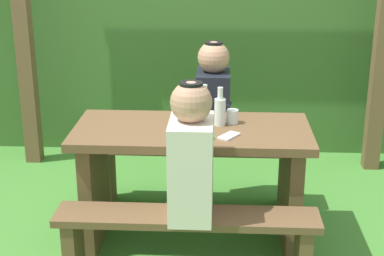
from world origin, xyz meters
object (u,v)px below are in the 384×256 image
(bench_far, at_px, (196,162))
(bottle_left, at_px, (220,110))
(picnic_table, at_px, (192,166))
(bottle_right, at_px, (205,107))
(drinking_glass, at_px, (232,117))
(cell_phone, at_px, (229,136))
(bench_near, at_px, (187,236))
(person_black_coat, at_px, (213,99))
(person_white_shirt, at_px, (191,155))

(bench_far, height_order, bottle_left, bottle_left)
(picnic_table, distance_m, bottle_right, 0.36)
(drinking_glass, distance_m, bottle_left, 0.10)
(bench_far, relative_size, cell_phone, 10.00)
(bottle_left, distance_m, bottle_right, 0.11)
(bench_far, height_order, bottle_right, bottle_right)
(drinking_glass, bearing_deg, cell_phone, -95.09)
(picnic_table, distance_m, bench_far, 0.54)
(picnic_table, relative_size, cell_phone, 10.00)
(picnic_table, xyz_separation_m, drinking_glass, (0.24, 0.09, 0.29))
(bench_far, bearing_deg, bottle_right, -79.92)
(bench_near, distance_m, drinking_glass, 0.80)
(person_black_coat, bearing_deg, bottle_right, -96.43)
(cell_phone, bearing_deg, drinking_glass, 117.92)
(bench_far, xyz_separation_m, bottle_right, (0.07, -0.39, 0.53))
(picnic_table, height_order, drinking_glass, drinking_glass)
(bench_far, xyz_separation_m, bottle_left, (0.16, -0.45, 0.52))
(bench_far, relative_size, person_white_shirt, 1.95)
(picnic_table, relative_size, drinking_glass, 16.30)
(drinking_glass, bearing_deg, bench_near, -111.65)
(drinking_glass, height_order, cell_phone, drinking_glass)
(picnic_table, height_order, person_black_coat, person_black_coat)
(bench_far, xyz_separation_m, person_white_shirt, (0.02, -1.01, 0.46))
(bench_near, bearing_deg, cell_phone, 59.21)
(drinking_glass, bearing_deg, bottle_right, 172.32)
(person_black_coat, xyz_separation_m, drinking_glass, (0.12, -0.41, 0.02))
(picnic_table, bearing_deg, bottle_left, 18.72)
(bench_near, height_order, bottle_left, bottle_left)
(person_white_shirt, xyz_separation_m, bottle_left, (0.14, 0.56, 0.06))
(person_white_shirt, bearing_deg, drinking_glass, 70.14)
(cell_phone, bearing_deg, person_black_coat, 132.05)
(bench_far, distance_m, drinking_glass, 0.68)
(bench_near, distance_m, person_white_shirt, 0.46)
(bench_near, distance_m, bench_far, 1.02)
(picnic_table, bearing_deg, person_black_coat, 77.28)
(bench_near, relative_size, bottle_left, 5.99)
(bench_near, bearing_deg, drinking_glass, 68.35)
(bottle_right, distance_m, cell_phone, 0.31)
(drinking_glass, bearing_deg, person_white_shirt, -109.86)
(bench_near, distance_m, cell_phone, 0.61)
(bench_near, height_order, person_black_coat, person_black_coat)
(person_black_coat, bearing_deg, bottle_left, -83.76)
(bench_near, xyz_separation_m, person_white_shirt, (0.02, 0.00, 0.46))
(picnic_table, xyz_separation_m, person_black_coat, (0.11, 0.51, 0.27))
(bottle_left, bearing_deg, bench_near, -106.15)
(bench_far, distance_m, person_white_shirt, 1.11)
(bench_near, bearing_deg, person_white_shirt, 8.31)
(bench_near, bearing_deg, bottle_left, 73.85)
(bench_far, distance_m, cell_phone, 0.82)
(bench_near, relative_size, drinking_glass, 16.30)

